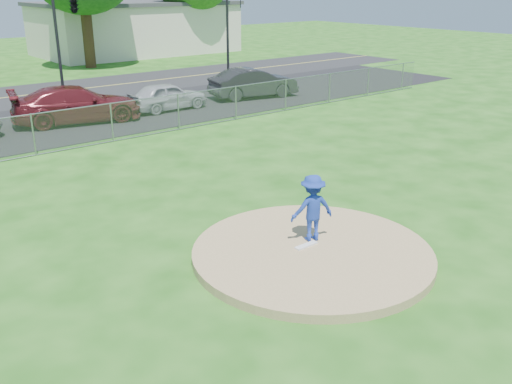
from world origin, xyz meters
The scene contains 12 objects.
ground centered at (0.00, 10.00, 0.00)m, with size 120.00×120.00×0.00m, color #1A5212.
pitchers_mound centered at (0.00, 0.00, 0.10)m, with size 5.40×5.40×0.20m, color #A38559.
pitching_rubber centered at (0.00, 0.20, 0.22)m, with size 0.60×0.15×0.04m, color white.
chain_link_fence centered at (0.00, 12.00, 0.75)m, with size 40.00×0.06×1.50m, color gray.
parking_lot centered at (0.00, 16.50, 0.01)m, with size 50.00×8.00×0.01m, color black.
commercial_building centered at (16.00, 38.00, 2.16)m, with size 16.40×9.40×4.30m.
traffic_signal_center centered at (3.97, 22.00, 4.61)m, with size 1.42×2.48×5.60m.
traffic_signal_right centered at (14.24, 22.00, 3.36)m, with size 1.28×0.20×5.60m.
pitcher centered at (0.35, 0.40, 0.99)m, with size 1.02×0.58×1.57m, color #1C369A.
parked_car_darkred centered at (1.27, 15.99, 0.81)m, with size 2.23×5.49×1.59m, color #5A161C.
parked_car_pearl centered at (5.70, 15.74, 0.67)m, with size 1.56×3.89×1.32m, color #B6B9BB.
parked_car_charcoal centered at (10.92, 15.58, 0.79)m, with size 1.64×4.71×1.55m, color #232326.
Camera 1 is at (-8.28, -8.14, 5.83)m, focal length 40.00 mm.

